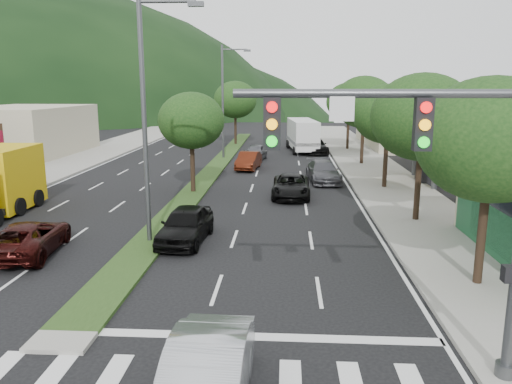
# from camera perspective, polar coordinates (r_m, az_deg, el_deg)

# --- Properties ---
(ground) EXTENTS (160.00, 160.00, 0.00)m
(ground) POSITION_cam_1_polar(r_m,az_deg,el_deg) (14.59, -20.63, -15.04)
(ground) COLOR black
(ground) RESTS_ON ground
(sidewalk_right) EXTENTS (5.00, 90.00, 0.15)m
(sidewalk_right) POSITION_cam_1_polar(r_m,az_deg,el_deg) (37.96, 13.77, 1.97)
(sidewalk_right) COLOR gray
(sidewalk_right) RESTS_ON ground
(sidewalk_left) EXTENTS (6.00, 90.00, 0.15)m
(sidewalk_left) POSITION_cam_1_polar(r_m,az_deg,el_deg) (41.75, -23.19, 2.23)
(sidewalk_left) COLOR gray
(sidewalk_left) RESTS_ON ground
(median) EXTENTS (1.60, 56.00, 0.12)m
(median) POSITION_cam_1_polar(r_m,az_deg,el_deg) (40.70, -4.61, 2.91)
(median) COLOR #1C3312
(median) RESTS_ON ground
(crosswalk) EXTENTS (19.00, 2.20, 0.01)m
(crosswalk) POSITION_cam_1_polar(r_m,az_deg,el_deg) (13.02, -24.35, -18.79)
(crosswalk) COLOR silver
(crosswalk) RESTS_ON ground
(traffic_signal) EXTENTS (6.12, 0.40, 7.00)m
(traffic_signal) POSITION_cam_1_polar(r_m,az_deg,el_deg) (10.93, 21.22, 1.71)
(traffic_signal) COLOR #47494C
(traffic_signal) RESTS_ON ground
(gas_canopy) EXTENTS (12.20, 8.20, 5.25)m
(gas_canopy) POSITION_cam_1_polar(r_m,az_deg,el_deg) (36.36, 25.20, 8.02)
(gas_canopy) COLOR silver
(gas_canopy) RESTS_ON ground
(bldg_left_far) EXTENTS (9.00, 14.00, 4.60)m
(bldg_left_far) POSITION_cam_1_polar(r_m,az_deg,el_deg) (52.19, -24.94, 6.32)
(bldg_left_far) COLOR #AFA88B
(bldg_left_far) RESTS_ON ground
(bldg_right_far) EXTENTS (10.00, 16.00, 5.20)m
(bldg_right_far) POSITION_cam_1_polar(r_m,az_deg,el_deg) (57.61, 17.49, 7.60)
(bldg_right_far) COLOR #AFA88B
(bldg_right_far) RESTS_ON ground
(tree_r_a) EXTENTS (4.60, 4.60, 6.63)m
(tree_r_a) POSITION_cam_1_polar(r_m,az_deg,el_deg) (17.08, 25.25, 5.40)
(tree_r_a) COLOR black
(tree_r_a) RESTS_ON sidewalk_right
(tree_r_b) EXTENTS (4.80, 4.80, 6.94)m
(tree_r_b) POSITION_cam_1_polar(r_m,az_deg,el_deg) (24.66, 18.49, 8.10)
(tree_r_b) COLOR black
(tree_r_b) RESTS_ON sidewalk_right
(tree_r_c) EXTENTS (4.40, 4.40, 6.48)m
(tree_r_c) POSITION_cam_1_polar(r_m,az_deg,el_deg) (32.46, 14.85, 8.59)
(tree_r_c) COLOR black
(tree_r_c) RESTS_ON sidewalk_right
(tree_r_d) EXTENTS (5.00, 5.00, 7.17)m
(tree_r_d) POSITION_cam_1_polar(r_m,az_deg,el_deg) (42.29, 12.24, 10.00)
(tree_r_d) COLOR black
(tree_r_d) RESTS_ON sidewalk_right
(tree_r_e) EXTENTS (4.60, 4.60, 6.71)m
(tree_r_e) POSITION_cam_1_polar(r_m,az_deg,el_deg) (52.20, 10.58, 10.07)
(tree_r_e) COLOR black
(tree_r_e) RESTS_ON sidewalk_right
(tree_med_near) EXTENTS (4.00, 4.00, 6.02)m
(tree_med_near) POSITION_cam_1_polar(r_m,az_deg,el_deg) (30.40, -7.40, 8.08)
(tree_med_near) COLOR black
(tree_med_near) RESTS_ON median
(tree_med_far) EXTENTS (4.80, 4.80, 6.94)m
(tree_med_far) POSITION_cam_1_polar(r_m,az_deg,el_deg) (56.10, -2.39, 10.50)
(tree_med_far) COLOR black
(tree_med_far) RESTS_ON median
(streetlight_near) EXTENTS (2.60, 0.25, 10.00)m
(streetlight_near) POSITION_cam_1_polar(r_m,az_deg,el_deg) (20.56, -12.16, 9.32)
(streetlight_near) COLOR #47494C
(streetlight_near) RESTS_ON ground
(streetlight_mid) EXTENTS (2.60, 0.25, 10.00)m
(streetlight_mid) POSITION_cam_1_polar(r_m,az_deg,el_deg) (45.14, -3.57, 10.86)
(streetlight_mid) COLOR #47494C
(streetlight_mid) RESTS_ON ground
(sedan_silver) EXTENTS (1.70, 4.61, 1.51)m
(sedan_silver) POSITION_cam_1_polar(r_m,az_deg,el_deg) (10.58, -5.86, -20.59)
(sedan_silver) COLOR #B1B4B9
(sedan_silver) RESTS_ON ground
(suv_maroon) EXTENTS (2.72, 4.97, 1.32)m
(suv_maroon) POSITION_cam_1_polar(r_m,az_deg,el_deg) (21.43, -24.55, -4.78)
(suv_maroon) COLOR black
(suv_maroon) RESTS_ON ground
(car_queue_a) EXTENTS (2.05, 4.49, 1.49)m
(car_queue_a) POSITION_cam_1_polar(r_m,az_deg,el_deg) (21.22, -8.06, -3.71)
(car_queue_a) COLOR black
(car_queue_a) RESTS_ON ground
(car_queue_b) EXTENTS (2.43, 5.08, 1.43)m
(car_queue_b) POSITION_cam_1_polar(r_m,az_deg,el_deg) (34.58, 7.70, 2.33)
(car_queue_b) COLOR #46464B
(car_queue_b) RESTS_ON ground
(car_queue_c) EXTENTS (1.94, 4.33, 1.38)m
(car_queue_c) POSITION_cam_1_polar(r_m,az_deg,el_deg) (39.54, -0.85, 3.61)
(car_queue_c) COLOR #4F1B0D
(car_queue_c) RESTS_ON ground
(car_queue_d) EXTENTS (2.27, 4.77, 1.31)m
(car_queue_d) POSITION_cam_1_polar(r_m,az_deg,el_deg) (29.58, 4.03, 0.67)
(car_queue_d) COLOR black
(car_queue_d) RESTS_ON ground
(car_queue_e) EXTENTS (2.18, 4.30, 1.40)m
(car_queue_e) POSITION_cam_1_polar(r_m,az_deg,el_deg) (44.46, -0.05, 4.56)
(car_queue_e) COLOR #56575C
(car_queue_e) RESTS_ON ground
(car_queue_f) EXTENTS (2.68, 5.31, 1.48)m
(car_queue_f) POSITION_cam_1_polar(r_m,az_deg,el_deg) (49.42, 6.74, 5.26)
(car_queue_f) COLOR black
(car_queue_f) RESTS_ON ground
(motorhome) EXTENTS (3.31, 8.42, 3.15)m
(motorhome) POSITION_cam_1_polar(r_m,az_deg,el_deg) (50.91, 5.33, 6.55)
(motorhome) COLOR silver
(motorhome) RESTS_ON ground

